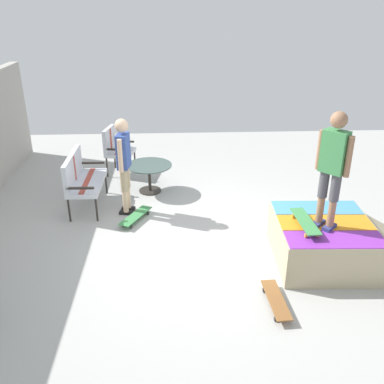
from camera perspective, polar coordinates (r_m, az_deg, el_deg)
ground_plane at (r=6.95m, az=0.74°, el=-6.79°), size 12.00×12.00×0.10m
skate_ramp at (r=6.58m, az=17.30°, el=-6.28°), size 1.50×2.24×0.63m
patio_bench at (r=8.00m, az=-14.66°, el=2.08°), size 1.25×0.56×1.02m
patio_chair_near_house at (r=9.49m, az=-10.23°, el=6.03°), size 0.71×0.66×1.02m
patio_table at (r=8.50m, az=-5.71°, el=2.59°), size 0.90×0.90×0.57m
person_watching at (r=7.48m, az=-9.09°, el=4.31°), size 0.48×0.28×1.73m
person_skater at (r=5.91m, az=18.27°, el=3.67°), size 0.37×0.37×1.64m
skateboard_by_bench at (r=7.53m, az=-7.52°, el=-3.20°), size 0.80×0.55×0.10m
skateboard_spare at (r=5.66m, az=11.14°, el=-13.94°), size 0.81×0.24×0.10m
skateboard_on_ramp at (r=6.17m, az=14.87°, el=-3.82°), size 0.81×0.23×0.10m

